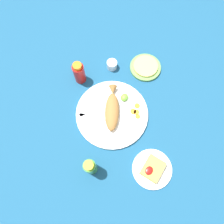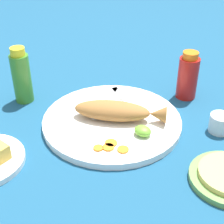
{
  "view_description": "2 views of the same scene",
  "coord_description": "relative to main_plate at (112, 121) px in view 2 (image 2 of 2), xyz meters",
  "views": [
    {
      "loc": [
        0.31,
        0.19,
        1.06
      ],
      "look_at": [
        0.0,
        0.0,
        0.04
      ],
      "focal_mm": 35.0,
      "sensor_mm": 36.0,
      "label": 1
    },
    {
      "loc": [
        -0.47,
        0.59,
        0.53
      ],
      "look_at": [
        0.0,
        0.0,
        0.04
      ],
      "focal_mm": 55.0,
      "sensor_mm": 36.0,
      "label": 2
    }
  ],
  "objects": [
    {
      "name": "ground_plane",
      "position": [
        0.0,
        0.0,
        -0.01
      ],
      "size": [
        4.0,
        4.0,
        0.0
      ],
      "primitive_type": "plane",
      "color": "navy"
    },
    {
      "name": "main_plate",
      "position": [
        0.0,
        0.0,
        0.0
      ],
      "size": [
        0.37,
        0.37,
        0.02
      ],
      "primitive_type": "cylinder",
      "color": "white",
      "rests_on": "ground_plane"
    },
    {
      "name": "fried_fish",
      "position": [
        -0.01,
        -0.01,
        0.03
      ],
      "size": [
        0.24,
        0.17,
        0.05
      ],
      "rotation": [
        0.0,
        0.0,
        0.52
      ],
      "color": "#996633",
      "rests_on": "main_plate"
    },
    {
      "name": "fork_near",
      "position": [
        0.07,
        -0.06,
        0.01
      ],
      "size": [
        0.07,
        0.18,
        0.0
      ],
      "rotation": [
        0.0,
        0.0,
        5.04
      ],
      "color": "silver",
      "rests_on": "main_plate"
    },
    {
      "name": "fork_far",
      "position": [
        0.03,
        -0.09,
        0.01
      ],
      "size": [
        0.17,
        0.1,
        0.0
      ],
      "rotation": [
        0.0,
        0.0,
        5.77
      ],
      "color": "silver",
      "rests_on": "main_plate"
    },
    {
      "name": "carrot_slice_near",
      "position": [
        -0.05,
        0.12,
        0.01
      ],
      "size": [
        0.02,
        0.02,
        0.0
      ],
      "primitive_type": "cylinder",
      "color": "orange",
      "rests_on": "main_plate"
    },
    {
      "name": "carrot_slice_mid",
      "position": [
        -0.07,
        0.1,
        0.01
      ],
      "size": [
        0.03,
        0.03,
        0.0
      ],
      "primitive_type": "cylinder",
      "color": "orange",
      "rests_on": "main_plate"
    },
    {
      "name": "carrot_slice_far",
      "position": [
        -0.07,
        0.09,
        0.01
      ],
      "size": [
        0.03,
        0.03,
        0.0
      ],
      "primitive_type": "cylinder",
      "color": "orange",
      "rests_on": "main_plate"
    },
    {
      "name": "carrot_slice_extra",
      "position": [
        -0.1,
        0.09,
        0.01
      ],
      "size": [
        0.03,
        0.03,
        0.0
      ],
      "primitive_type": "cylinder",
      "color": "orange",
      "rests_on": "main_plate"
    },
    {
      "name": "lime_wedge_main",
      "position": [
        -0.1,
        0.01,
        0.02
      ],
      "size": [
        0.04,
        0.04,
        0.02
      ],
      "primitive_type": "ellipsoid",
      "color": "#6BB233",
      "rests_on": "main_plate"
    },
    {
      "name": "hot_sauce_bottle_red",
      "position": [
        -0.08,
        -0.25,
        0.06
      ],
      "size": [
        0.06,
        0.06,
        0.14
      ],
      "color": "#B21914",
      "rests_on": "ground_plane"
    },
    {
      "name": "hot_sauce_bottle_green",
      "position": [
        0.28,
        0.06,
        0.07
      ],
      "size": [
        0.05,
        0.05,
        0.17
      ],
      "color": "#3D8428",
      "rests_on": "ground_plane"
    },
    {
      "name": "salt_cup",
      "position": [
        -0.24,
        -0.15,
        0.01
      ],
      "size": [
        0.06,
        0.06,
        0.05
      ],
      "color": "silver",
      "rests_on": "ground_plane"
    }
  ]
}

